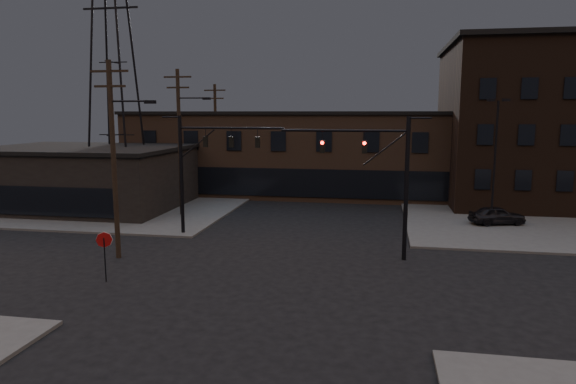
% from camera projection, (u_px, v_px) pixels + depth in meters
% --- Properties ---
extents(ground, '(140.00, 140.00, 0.00)m').
position_uv_depth(ground, '(274.00, 278.00, 25.62)').
color(ground, black).
rests_on(ground, ground).
extents(sidewalk_nw, '(30.00, 30.00, 0.15)m').
position_uv_depth(sidewalk_nw, '(103.00, 195.00, 50.88)').
color(sidewalk_nw, '#474744').
rests_on(sidewalk_nw, ground).
extents(building_row, '(40.00, 12.00, 8.00)m').
position_uv_depth(building_row, '(330.00, 154.00, 52.23)').
color(building_row, '#50392A').
rests_on(building_row, ground).
extents(building_right, '(22.00, 16.00, 14.00)m').
position_uv_depth(building_right, '(573.00, 126.00, 45.94)').
color(building_right, black).
rests_on(building_right, ground).
extents(building_left, '(16.00, 12.00, 5.00)m').
position_uv_depth(building_left, '(86.00, 179.00, 44.33)').
color(building_left, black).
rests_on(building_left, ground).
extents(traffic_signal_near, '(7.12, 0.24, 8.00)m').
position_uv_depth(traffic_signal_near, '(386.00, 172.00, 28.29)').
color(traffic_signal_near, black).
rests_on(traffic_signal_near, ground).
extents(traffic_signal_far, '(7.12, 0.24, 8.00)m').
position_uv_depth(traffic_signal_far, '(199.00, 161.00, 33.82)').
color(traffic_signal_far, black).
rests_on(traffic_signal_far, ground).
extents(stop_sign, '(0.72, 0.33, 2.48)m').
position_uv_depth(stop_sign, '(104.00, 245.00, 24.82)').
color(stop_sign, black).
rests_on(stop_sign, ground).
extents(utility_pole_near, '(3.70, 0.28, 11.00)m').
position_uv_depth(utility_pole_near, '(114.00, 155.00, 28.33)').
color(utility_pole_near, black).
rests_on(utility_pole_near, ground).
extents(utility_pole_mid, '(3.70, 0.28, 11.50)m').
position_uv_depth(utility_pole_mid, '(180.00, 139.00, 40.14)').
color(utility_pole_mid, black).
rests_on(utility_pole_mid, ground).
extents(utility_pole_far, '(2.20, 0.28, 11.00)m').
position_uv_depth(utility_pole_far, '(216.00, 136.00, 52.04)').
color(utility_pole_far, black).
rests_on(utility_pole_far, ground).
extents(transmission_tower, '(7.00, 7.00, 25.00)m').
position_uv_depth(transmission_tower, '(113.00, 62.00, 44.38)').
color(transmission_tower, black).
rests_on(transmission_tower, ground).
extents(lot_light_a, '(1.50, 0.28, 9.14)m').
position_uv_depth(lot_light_a, '(495.00, 151.00, 36.09)').
color(lot_light_a, black).
rests_on(lot_light_a, ground).
extents(lot_light_b, '(1.50, 0.28, 9.14)m').
position_uv_depth(lot_light_b, '(563.00, 147.00, 39.89)').
color(lot_light_b, black).
rests_on(lot_light_b, ground).
extents(parked_car_lot_a, '(4.19, 2.52, 1.33)m').
position_uv_depth(parked_car_lot_a, '(497.00, 215.00, 37.21)').
color(parked_car_lot_a, black).
rests_on(parked_car_lot_a, sidewalk_ne).
extents(car_crossing, '(2.37, 5.37, 1.71)m').
position_uv_depth(car_crossing, '(371.00, 189.00, 49.72)').
color(car_crossing, black).
rests_on(car_crossing, ground).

